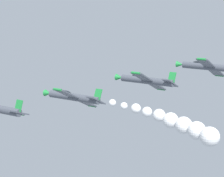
# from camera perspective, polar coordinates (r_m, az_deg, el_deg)

# --- Properties ---
(airplane_left_inner) EXTENTS (8.74, 10.35, 4.54)m
(airplane_left_inner) POSITION_cam_1_polar(r_m,az_deg,el_deg) (67.83, -4.95, -1.06)
(airplane_left_inner) COLOR #474C56
(smoke_trail_left_inner) EXTENTS (4.42, 17.25, 3.33)m
(smoke_trail_left_inner) POSITION_cam_1_polar(r_m,az_deg,el_deg) (57.37, 8.75, -4.59)
(smoke_trail_left_inner) COLOR white
(airplane_right_inner) EXTENTS (8.82, 10.35, 4.36)m
(airplane_right_inner) POSITION_cam_1_polar(r_m,az_deg,el_deg) (70.83, 4.32, 1.04)
(airplane_right_inner) COLOR #474C56
(airplane_left_outer) EXTENTS (8.86, 10.35, 4.26)m
(airplane_left_outer) POSITION_cam_1_polar(r_m,az_deg,el_deg) (75.26, 12.00, 2.72)
(airplane_left_outer) COLOR #474C56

